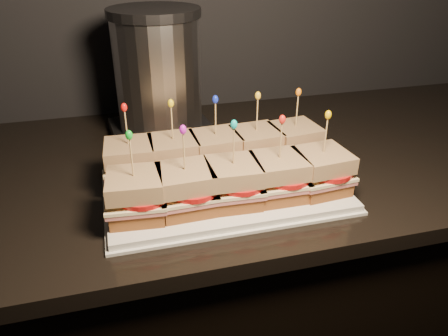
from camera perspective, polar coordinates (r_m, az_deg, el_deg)
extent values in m
cube|color=black|center=(1.39, 11.57, -15.61)|extent=(2.30, 0.70, 0.91)
cube|color=black|center=(1.12, 13.86, 2.23)|extent=(2.34, 0.74, 0.03)
cube|color=white|center=(0.88, 0.00, -2.65)|extent=(0.46, 0.28, 0.02)
cube|color=white|center=(0.88, 0.00, -2.99)|extent=(0.47, 0.30, 0.01)
cube|color=#5E2D0E|center=(0.90, -11.97, -0.79)|extent=(0.10, 0.10, 0.03)
cube|color=#B34F4F|center=(0.89, -12.07, 0.15)|extent=(0.11, 0.10, 0.01)
cube|color=#FFEBAE|center=(0.89, -12.12, 0.55)|extent=(0.11, 0.10, 0.01)
cylinder|color=red|center=(0.88, -11.36, 0.90)|extent=(0.09, 0.09, 0.01)
cube|color=#57280C|center=(0.88, -12.30, 2.17)|extent=(0.10, 0.10, 0.03)
cylinder|color=tan|center=(0.86, -12.61, 4.92)|extent=(0.00, 0.00, 0.09)
ellipsoid|color=red|center=(0.84, -12.93, 7.73)|extent=(0.01, 0.01, 0.02)
cube|color=#5E2D0E|center=(0.91, -6.45, -0.11)|extent=(0.09, 0.09, 0.03)
cube|color=#B34F4F|center=(0.90, -6.51, 0.83)|extent=(0.10, 0.10, 0.01)
cube|color=#FFEBAE|center=(0.90, -6.53, 1.23)|extent=(0.10, 0.10, 0.01)
cylinder|color=red|center=(0.89, -5.73, 1.58)|extent=(0.09, 0.09, 0.01)
cube|color=#57280C|center=(0.88, -6.63, 2.84)|extent=(0.10, 0.10, 0.03)
cylinder|color=tan|center=(0.87, -6.79, 5.59)|extent=(0.00, 0.00, 0.09)
ellipsoid|color=yellow|center=(0.85, -6.97, 8.40)|extent=(0.01, 0.01, 0.02)
cube|color=#5E2D0E|center=(0.92, -1.05, 0.55)|extent=(0.10, 0.10, 0.03)
cube|color=#B34F4F|center=(0.91, -1.06, 1.48)|extent=(0.11, 0.10, 0.01)
cube|color=#FFEBAE|center=(0.91, -1.07, 1.88)|extent=(0.11, 0.10, 0.01)
cylinder|color=red|center=(0.90, -0.24, 2.23)|extent=(0.09, 0.09, 0.01)
cube|color=#57280C|center=(0.90, -1.08, 3.47)|extent=(0.10, 0.10, 0.03)
cylinder|color=tan|center=(0.88, -1.11, 6.19)|extent=(0.00, 0.00, 0.09)
ellipsoid|color=#142ACD|center=(0.86, -1.14, 8.96)|extent=(0.01, 0.01, 0.02)
cube|color=#5E2D0E|center=(0.94, 4.14, 1.18)|extent=(0.10, 0.10, 0.03)
cube|color=#B34F4F|center=(0.94, 4.17, 2.10)|extent=(0.11, 0.11, 0.01)
cube|color=#FFEBAE|center=(0.93, 4.19, 2.48)|extent=(0.11, 0.11, 0.01)
cylinder|color=red|center=(0.93, 5.02, 2.82)|extent=(0.09, 0.09, 0.01)
cube|color=#57280C|center=(0.92, 4.25, 4.05)|extent=(0.10, 0.10, 0.03)
cylinder|color=tan|center=(0.90, 4.35, 6.71)|extent=(0.00, 0.00, 0.09)
ellipsoid|color=yellow|center=(0.89, 4.45, 9.41)|extent=(0.01, 0.01, 0.02)
cube|color=#5E2D0E|center=(0.97, 9.05, 1.77)|extent=(0.10, 0.10, 0.03)
cube|color=#B34F4F|center=(0.97, 9.12, 2.66)|extent=(0.11, 0.11, 0.01)
cube|color=#FFEBAE|center=(0.96, 9.15, 3.04)|extent=(0.11, 0.11, 0.01)
cylinder|color=red|center=(0.96, 9.99, 3.37)|extent=(0.09, 0.09, 0.01)
cube|color=#57280C|center=(0.95, 9.28, 4.56)|extent=(0.10, 0.10, 0.03)
cylinder|color=tan|center=(0.93, 9.50, 7.14)|extent=(0.00, 0.00, 0.09)
ellipsoid|color=orange|center=(0.92, 9.72, 9.76)|extent=(0.01, 0.01, 0.02)
cube|color=#5E2D0E|center=(0.79, -11.25, -5.31)|extent=(0.10, 0.10, 0.03)
cube|color=#B34F4F|center=(0.78, -11.37, -4.27)|extent=(0.11, 0.11, 0.01)
cube|color=#FFEBAE|center=(0.77, -11.42, -3.84)|extent=(0.11, 0.11, 0.01)
cylinder|color=red|center=(0.77, -10.54, -3.48)|extent=(0.09, 0.09, 0.01)
cube|color=#57280C|center=(0.76, -11.61, -2.05)|extent=(0.10, 0.10, 0.03)
cylinder|color=tan|center=(0.74, -11.95, 1.03)|extent=(0.00, 0.00, 0.09)
ellipsoid|color=green|center=(0.72, -12.31, 4.22)|extent=(0.01, 0.01, 0.02)
cube|color=#5E2D0E|center=(0.79, -4.93, -4.49)|extent=(0.10, 0.10, 0.03)
cube|color=#B34F4F|center=(0.79, -4.98, -3.46)|extent=(0.10, 0.10, 0.01)
cube|color=#FFEBAE|center=(0.78, -5.00, -3.02)|extent=(0.11, 0.10, 0.01)
cylinder|color=red|center=(0.77, -4.07, -2.66)|extent=(0.09, 0.09, 0.01)
cube|color=#57280C|center=(0.77, -5.09, -1.24)|extent=(0.10, 0.10, 0.03)
cylinder|color=tan|center=(0.75, -5.24, 1.84)|extent=(0.00, 0.00, 0.09)
ellipsoid|color=#C21AC3|center=(0.73, -5.39, 5.02)|extent=(0.01, 0.01, 0.02)
cube|color=#5E2D0E|center=(0.81, 1.20, -3.65)|extent=(0.10, 0.10, 0.03)
cube|color=#B34F4F|center=(0.80, 1.21, -2.63)|extent=(0.11, 0.10, 0.01)
cube|color=#FFEBAE|center=(0.80, 1.22, -2.20)|extent=(0.11, 0.10, 0.01)
cylinder|color=red|center=(0.79, 2.18, -1.83)|extent=(0.09, 0.09, 0.01)
cube|color=#57280C|center=(0.78, 1.24, -0.43)|extent=(0.10, 0.10, 0.03)
cylinder|color=tan|center=(0.76, 1.27, 2.60)|extent=(0.00, 0.00, 0.09)
ellipsoid|color=#0DB9B1|center=(0.74, 1.31, 5.72)|extent=(0.01, 0.01, 0.02)
cube|color=#5E2D0E|center=(0.84, 7.01, -2.81)|extent=(0.09, 0.09, 0.03)
cube|color=#B34F4F|center=(0.83, 7.08, -1.81)|extent=(0.10, 0.10, 0.01)
cube|color=#FFEBAE|center=(0.82, 7.11, -1.39)|extent=(0.10, 0.10, 0.01)
cylinder|color=red|center=(0.82, 8.07, -1.02)|extent=(0.09, 0.09, 0.01)
cube|color=#57280C|center=(0.81, 7.22, 0.33)|extent=(0.09, 0.09, 0.03)
cylinder|color=tan|center=(0.79, 7.42, 3.28)|extent=(0.00, 0.00, 0.09)
ellipsoid|color=red|center=(0.77, 7.63, 6.31)|extent=(0.01, 0.01, 0.02)
cube|color=#5E2D0E|center=(0.87, 12.42, -2.00)|extent=(0.10, 0.10, 0.03)
cube|color=#B34F4F|center=(0.86, 12.54, -1.03)|extent=(0.11, 0.11, 0.01)
cube|color=#FFEBAE|center=(0.86, 12.58, -0.62)|extent=(0.11, 0.11, 0.01)
cylinder|color=red|center=(0.85, 13.53, -0.27)|extent=(0.09, 0.09, 0.01)
cube|color=#57280C|center=(0.84, 12.78, 1.04)|extent=(0.10, 0.10, 0.03)
cylinder|color=tan|center=(0.83, 13.11, 3.88)|extent=(0.00, 0.00, 0.09)
ellipsoid|color=#E8B403|center=(0.81, 13.46, 6.79)|extent=(0.01, 0.01, 0.02)
cube|color=#262628|center=(1.13, -8.06, 4.80)|extent=(0.26, 0.23, 0.03)
cylinder|color=silver|center=(1.08, -8.59, 11.99)|extent=(0.20, 0.20, 0.26)
cylinder|color=#262628|center=(1.05, -9.17, 19.45)|extent=(0.21, 0.21, 0.02)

